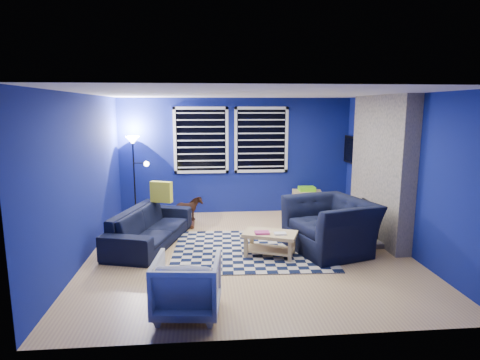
# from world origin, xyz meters

# --- Properties ---
(floor) EXTENTS (5.00, 5.00, 0.00)m
(floor) POSITION_xyz_m (0.00, 0.00, 0.00)
(floor) COLOR tan
(floor) RESTS_ON ground
(ceiling) EXTENTS (5.00, 5.00, 0.00)m
(ceiling) POSITION_xyz_m (0.00, 0.00, 2.50)
(ceiling) COLOR white
(ceiling) RESTS_ON wall_back
(wall_back) EXTENTS (5.00, 0.00, 5.00)m
(wall_back) POSITION_xyz_m (0.00, 2.50, 1.25)
(wall_back) COLOR navy
(wall_back) RESTS_ON floor
(wall_left) EXTENTS (0.00, 5.00, 5.00)m
(wall_left) POSITION_xyz_m (-2.50, 0.00, 1.25)
(wall_left) COLOR navy
(wall_left) RESTS_ON floor
(wall_right) EXTENTS (0.00, 5.00, 5.00)m
(wall_right) POSITION_xyz_m (2.50, 0.00, 1.25)
(wall_right) COLOR navy
(wall_right) RESTS_ON floor
(fireplace) EXTENTS (0.65, 2.00, 2.50)m
(fireplace) POSITION_xyz_m (2.36, 0.50, 1.20)
(fireplace) COLOR gray
(fireplace) RESTS_ON floor
(window_left) EXTENTS (1.17, 0.06, 1.42)m
(window_left) POSITION_xyz_m (-0.75, 2.46, 1.60)
(window_left) COLOR black
(window_left) RESTS_ON wall_back
(window_right) EXTENTS (1.17, 0.06, 1.42)m
(window_right) POSITION_xyz_m (0.55, 2.46, 1.60)
(window_right) COLOR black
(window_right) RESTS_ON wall_back
(tv) EXTENTS (0.07, 1.00, 0.58)m
(tv) POSITION_xyz_m (2.45, 2.00, 1.40)
(tv) COLOR black
(tv) RESTS_ON wall_right
(rug) EXTENTS (2.59, 2.11, 0.02)m
(rug) POSITION_xyz_m (0.05, 0.04, 0.01)
(rug) COLOR black
(rug) RESTS_ON floor
(sofa) EXTENTS (2.21, 1.35, 0.60)m
(sofa) POSITION_xyz_m (-1.62, 0.51, 0.30)
(sofa) COLOR black
(sofa) RESTS_ON floor
(armchair_big) EXTENTS (1.57, 1.47, 0.84)m
(armchair_big) POSITION_xyz_m (1.32, -0.09, 0.42)
(armchair_big) COLOR black
(armchair_big) RESTS_ON floor
(armchair_bent) EXTENTS (0.79, 0.81, 0.67)m
(armchair_bent) POSITION_xyz_m (-0.90, -1.93, 0.34)
(armchair_bent) COLOR gray
(armchair_bent) RESTS_ON floor
(rocking_horse) EXTENTS (0.48, 0.64, 0.49)m
(rocking_horse) POSITION_xyz_m (-1.04, 1.57, 0.32)
(rocking_horse) COLOR #422915
(rocking_horse) RESTS_ON floor
(coffee_table) EXTENTS (0.92, 0.73, 0.41)m
(coffee_table) POSITION_xyz_m (0.31, -0.26, 0.28)
(coffee_table) COLOR #D8B979
(coffee_table) RESTS_ON rug
(cabinet) EXTENTS (0.68, 0.52, 0.61)m
(cabinet) POSITION_xyz_m (1.51, 2.18, 0.27)
(cabinet) COLOR #D8B979
(cabinet) RESTS_ON floor
(floor_lamp) EXTENTS (0.46, 0.29, 1.71)m
(floor_lamp) POSITION_xyz_m (-2.13, 2.25, 1.40)
(floor_lamp) COLOR black
(floor_lamp) RESTS_ON floor
(throw_pillow) EXTENTS (0.41, 0.26, 0.38)m
(throw_pillow) POSITION_xyz_m (-1.47, 1.01, 0.79)
(throw_pillow) COLOR gold
(throw_pillow) RESTS_ON sofa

